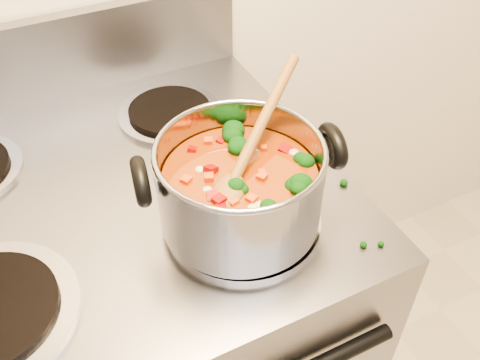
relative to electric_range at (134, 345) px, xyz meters
name	(u,v)px	position (x,y,z in m)	size (l,w,h in m)	color
electric_range	(134,345)	(0.00, 0.00, 0.00)	(0.77, 0.70, 1.08)	gray
stockpot	(239,186)	(0.18, -0.16, 0.53)	(0.30, 0.24, 0.14)	#9B9AA2
wooden_spoon	(246,156)	(0.19, -0.14, 0.57)	(0.24, 0.20, 0.11)	brown
cooktop_crumbs	(240,304)	(0.11, -0.29, 0.46)	(0.30, 0.08, 0.01)	black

